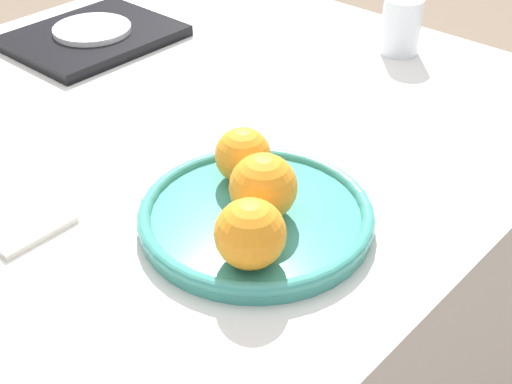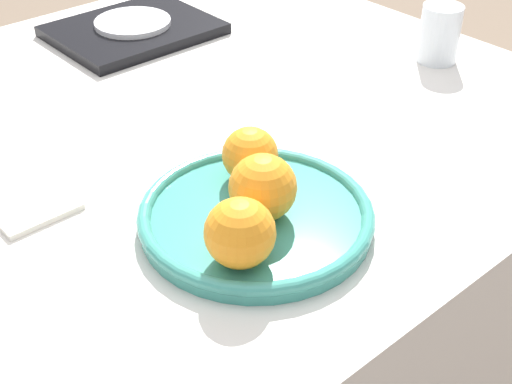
% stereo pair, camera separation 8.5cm
% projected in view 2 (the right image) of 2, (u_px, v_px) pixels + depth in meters
% --- Properties ---
extents(table, '(1.25, 1.04, 0.74)m').
position_uv_depth(table, '(182.00, 299.00, 1.30)').
color(table, silver).
rests_on(table, ground_plane).
extents(fruit_platter, '(0.29, 0.29, 0.03)m').
position_uv_depth(fruit_platter, '(256.00, 216.00, 0.87)').
color(fruit_platter, teal).
rests_on(fruit_platter, table).
extents(orange_0, '(0.08, 0.08, 0.08)m').
position_uv_depth(orange_0, '(263.00, 188.00, 0.84)').
color(orange_0, orange).
rests_on(orange_0, fruit_platter).
extents(orange_1, '(0.08, 0.08, 0.08)m').
position_uv_depth(orange_1, '(240.00, 233.00, 0.77)').
color(orange_1, orange).
rests_on(orange_1, fruit_platter).
extents(orange_2, '(0.07, 0.07, 0.07)m').
position_uv_depth(orange_2, '(250.00, 155.00, 0.91)').
color(orange_2, orange).
rests_on(orange_2, fruit_platter).
extents(water_glass, '(0.07, 0.07, 0.10)m').
position_uv_depth(water_glass, '(440.00, 34.00, 1.24)').
color(water_glass, silver).
rests_on(water_glass, table).
extents(serving_tray, '(0.29, 0.23, 0.02)m').
position_uv_depth(serving_tray, '(133.00, 30.00, 1.36)').
color(serving_tray, black).
rests_on(serving_tray, table).
extents(side_plate, '(0.14, 0.14, 0.01)m').
position_uv_depth(side_plate, '(133.00, 22.00, 1.35)').
color(side_plate, white).
rests_on(side_plate, serving_tray).
extents(napkin, '(0.10, 0.13, 0.01)m').
position_uv_depth(napkin, '(25.00, 200.00, 0.91)').
color(napkin, silver).
rests_on(napkin, table).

